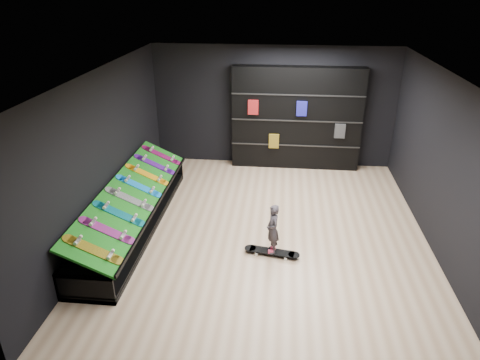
# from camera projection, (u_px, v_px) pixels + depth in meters

# --- Properties ---
(floor) EXTENTS (6.00, 7.00, 0.01)m
(floor) POSITION_uv_depth(u_px,v_px,m) (265.00, 233.00, 8.17)
(floor) COLOR tan
(floor) RESTS_ON ground
(ceiling) EXTENTS (6.00, 7.00, 0.01)m
(ceiling) POSITION_uv_depth(u_px,v_px,m) (270.00, 75.00, 6.89)
(ceiling) COLOR white
(ceiling) RESTS_ON ground
(wall_back) EXTENTS (6.00, 0.02, 3.00)m
(wall_back) POSITION_uv_depth(u_px,v_px,m) (273.00, 107.00, 10.68)
(wall_back) COLOR black
(wall_back) RESTS_ON ground
(wall_front) EXTENTS (6.00, 0.02, 3.00)m
(wall_front) POSITION_uv_depth(u_px,v_px,m) (252.00, 291.00, 4.38)
(wall_front) COLOR black
(wall_front) RESTS_ON ground
(wall_left) EXTENTS (0.02, 7.00, 3.00)m
(wall_left) POSITION_uv_depth(u_px,v_px,m) (103.00, 154.00, 7.81)
(wall_left) COLOR black
(wall_left) RESTS_ON ground
(wall_right) EXTENTS (0.02, 7.00, 3.00)m
(wall_right) POSITION_uv_depth(u_px,v_px,m) (444.00, 167.00, 7.25)
(wall_right) COLOR black
(wall_right) RESTS_ON ground
(display_rack) EXTENTS (0.90, 4.50, 0.50)m
(display_rack) POSITION_uv_depth(u_px,v_px,m) (134.00, 215.00, 8.30)
(display_rack) COLOR black
(display_rack) RESTS_ON ground
(turf_ramp) EXTENTS (0.92, 4.50, 0.46)m
(turf_ramp) POSITION_uv_depth(u_px,v_px,m) (134.00, 194.00, 8.10)
(turf_ramp) COLOR #0F610F
(turf_ramp) RESTS_ON display_rack
(back_shelving) EXTENTS (3.17, 0.37, 2.54)m
(back_shelving) POSITION_uv_depth(u_px,v_px,m) (296.00, 119.00, 10.56)
(back_shelving) COLOR black
(back_shelving) RESTS_ON ground
(floor_skateboard) EXTENTS (1.00, 0.38, 0.09)m
(floor_skateboard) POSITION_uv_depth(u_px,v_px,m) (272.00, 253.00, 7.49)
(floor_skateboard) COLOR black
(floor_skateboard) RESTS_ON ground
(child) EXTENTS (0.20, 0.24, 0.54)m
(child) POSITION_uv_depth(u_px,v_px,m) (272.00, 238.00, 7.36)
(child) COLOR black
(child) RESTS_ON floor_skateboard
(display_board_0) EXTENTS (0.93, 0.22, 0.50)m
(display_board_0) POSITION_uv_depth(u_px,v_px,m) (93.00, 250.00, 6.37)
(display_board_0) COLOR yellow
(display_board_0) RESTS_ON turf_ramp
(display_board_1) EXTENTS (0.93, 0.22, 0.50)m
(display_board_1) POSITION_uv_depth(u_px,v_px,m) (107.00, 230.00, 6.86)
(display_board_1) COLOR #2626BF
(display_board_1) RESTS_ON turf_ramp
(display_board_2) EXTENTS (0.93, 0.22, 0.50)m
(display_board_2) POSITION_uv_depth(u_px,v_px,m) (119.00, 214.00, 7.35)
(display_board_2) COLOR #0C8C99
(display_board_2) RESTS_ON turf_ramp
(display_board_3) EXTENTS (0.93, 0.22, 0.50)m
(display_board_3) POSITION_uv_depth(u_px,v_px,m) (130.00, 199.00, 7.84)
(display_board_3) COLOR black
(display_board_3) RESTS_ON turf_ramp
(display_board_4) EXTENTS (0.93, 0.22, 0.50)m
(display_board_4) POSITION_uv_depth(u_px,v_px,m) (139.00, 186.00, 8.33)
(display_board_4) COLOR blue
(display_board_4) RESTS_ON turf_ramp
(display_board_5) EXTENTS (0.93, 0.22, 0.50)m
(display_board_5) POSITION_uv_depth(u_px,v_px,m) (147.00, 175.00, 8.82)
(display_board_5) COLOR orange
(display_board_5) RESTS_ON turf_ramp
(display_board_6) EXTENTS (0.93, 0.22, 0.50)m
(display_board_6) POSITION_uv_depth(u_px,v_px,m) (155.00, 164.00, 9.31)
(display_board_6) COLOR purple
(display_board_6) RESTS_ON turf_ramp
(display_board_7) EXTENTS (0.93, 0.22, 0.50)m
(display_board_7) POSITION_uv_depth(u_px,v_px,m) (161.00, 155.00, 9.79)
(display_board_7) COLOR #E5198C
(display_board_7) RESTS_ON turf_ramp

